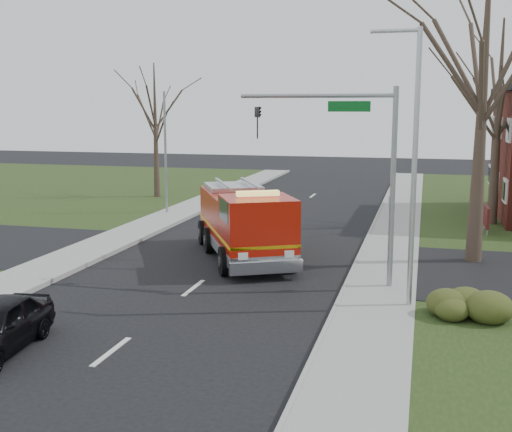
# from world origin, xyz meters

# --- Properties ---
(ground) EXTENTS (120.00, 120.00, 0.00)m
(ground) POSITION_xyz_m (0.00, 0.00, 0.00)
(ground) COLOR black
(ground) RESTS_ON ground
(sidewalk_right) EXTENTS (2.40, 80.00, 0.15)m
(sidewalk_right) POSITION_xyz_m (6.20, 0.00, 0.07)
(sidewalk_right) COLOR gray
(sidewalk_right) RESTS_ON ground
(sidewalk_left) EXTENTS (2.40, 80.00, 0.15)m
(sidewalk_left) POSITION_xyz_m (-6.20, 0.00, 0.07)
(sidewalk_left) COLOR gray
(sidewalk_left) RESTS_ON ground
(health_center_sign) EXTENTS (0.12, 2.00, 1.40)m
(health_center_sign) POSITION_xyz_m (10.50, 12.50, 0.88)
(health_center_sign) COLOR #4F1213
(health_center_sign) RESTS_ON ground
(hedge_corner) EXTENTS (2.80, 2.00, 0.90)m
(hedge_corner) POSITION_xyz_m (9.00, -1.00, 0.58)
(hedge_corner) COLOR #303C15
(hedge_corner) RESTS_ON lawn_right
(bare_tree_near) EXTENTS (6.00, 6.00, 12.00)m
(bare_tree_near) POSITION_xyz_m (9.50, 6.00, 7.41)
(bare_tree_near) COLOR #362920
(bare_tree_near) RESTS_ON ground
(bare_tree_far) EXTENTS (5.25, 5.25, 10.50)m
(bare_tree_far) POSITION_xyz_m (11.00, 15.00, 6.49)
(bare_tree_far) COLOR #362920
(bare_tree_far) RESTS_ON ground
(bare_tree_left) EXTENTS (4.50, 4.50, 9.00)m
(bare_tree_left) POSITION_xyz_m (-10.00, 20.00, 5.56)
(bare_tree_left) COLOR #362920
(bare_tree_left) RESTS_ON ground
(traffic_signal_mast) EXTENTS (5.29, 0.18, 6.80)m
(traffic_signal_mast) POSITION_xyz_m (5.21, 1.50, 4.71)
(traffic_signal_mast) COLOR gray
(traffic_signal_mast) RESTS_ON ground
(streetlight_pole) EXTENTS (1.48, 0.16, 8.40)m
(streetlight_pole) POSITION_xyz_m (7.14, -0.50, 4.55)
(streetlight_pole) COLOR #B7BABF
(streetlight_pole) RESTS_ON ground
(utility_pole_far) EXTENTS (0.14, 0.14, 7.00)m
(utility_pole_far) POSITION_xyz_m (-6.80, 14.00, 3.50)
(utility_pole_far) COLOR gray
(utility_pole_far) RESTS_ON ground
(fire_engine) EXTENTS (5.84, 8.01, 3.09)m
(fire_engine) POSITION_xyz_m (0.50, 4.71, 1.40)
(fire_engine) COLOR #A61307
(fire_engine) RESTS_ON ground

